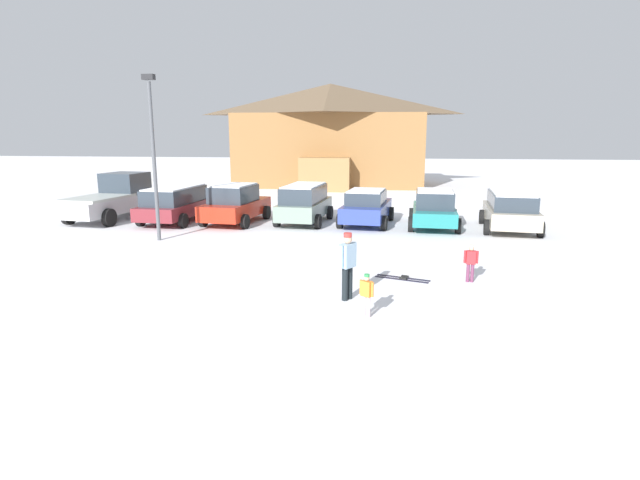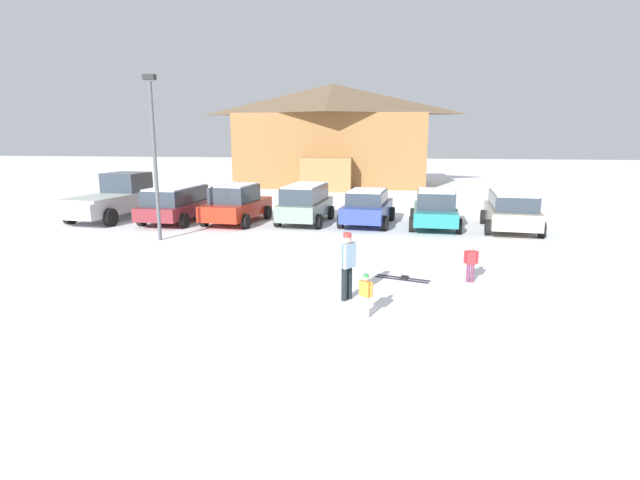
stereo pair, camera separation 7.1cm
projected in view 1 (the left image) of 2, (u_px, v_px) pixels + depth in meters
The scene contains 14 objects.
ground at pixel (280, 343), 9.70m from camera, with size 160.00×160.00×0.00m, color white.
ski_lodge at pixel (330, 134), 40.14m from camera, with size 15.37×10.73×7.96m.
parked_maroon_van at pixel (176, 203), 23.08m from camera, with size 2.43×4.69×1.65m.
parked_red_sedan at pixel (235, 204), 22.78m from camera, with size 2.54×4.48×1.79m.
parked_grey_wagon at pixel (304, 203), 22.76m from camera, with size 2.31×4.32×1.77m.
parked_blue_hatchback at pixel (367, 207), 22.42m from camera, with size 2.47×4.43×1.59m.
parked_teal_hatchback at pixel (434, 209), 21.67m from camera, with size 2.28×4.23×1.66m.
parked_beige_suv at pixel (510, 209), 21.04m from camera, with size 2.56×4.58×1.65m.
pickup_truck at pixel (115, 198), 23.98m from camera, with size 2.77×5.86×2.15m.
skier_adult_in_blue_parka at pixel (347, 262), 12.08m from camera, with size 0.42×0.54×1.67m.
skier_child_in_orange_jacket at pixel (367, 293), 10.97m from camera, with size 0.32×0.25×0.99m.
skier_child_in_red_jacket at pixel (471, 261), 13.62m from camera, with size 0.39×0.16×1.05m.
pair_of_skis at pixel (403, 278), 14.01m from camera, with size 1.55×0.74×0.08m.
lamp_post at pixel (153, 150), 18.51m from camera, with size 0.44×0.24×6.12m.
Camera 1 is at (2.06, -8.87, 3.96)m, focal length 28.00 mm.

